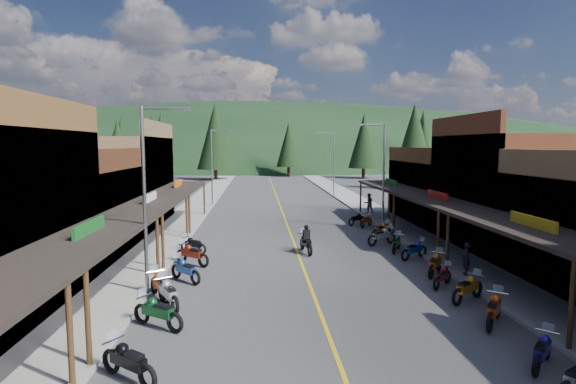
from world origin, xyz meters
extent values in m
plane|color=#38383A|center=(0.00, 0.00, 0.00)|extent=(220.00, 220.00, 0.00)
cube|color=gold|center=(0.00, 20.00, 0.01)|extent=(0.15, 90.00, 0.01)
cube|color=gray|center=(-8.70, 20.00, 0.07)|extent=(3.40, 94.00, 0.15)
cube|color=gray|center=(8.70, 20.00, 0.07)|extent=(3.40, 94.00, 0.15)
cylinder|color=#472D19|center=(-7.20, -13.60, 1.50)|extent=(0.16, 0.16, 3.00)
cube|color=brown|center=(-10.15, -7.90, 4.10)|extent=(0.30, 10.20, 8.20)
cube|color=black|center=(-8.70, -7.90, 3.00)|extent=(3.20, 10.20, 0.18)
cylinder|color=#472D19|center=(-7.20, -12.40, 1.50)|extent=(0.16, 0.16, 3.00)
cylinder|color=#472D19|center=(-7.20, -3.40, 1.50)|extent=(0.16, 0.16, 3.00)
cube|color=#14591E|center=(-8.70, -7.90, 3.20)|extent=(0.12, 3.00, 0.70)
cube|color=#3F2111|center=(-14.00, 1.70, 2.50)|extent=(8.00, 9.00, 5.00)
cube|color=#3F2111|center=(-10.15, 1.70, 3.10)|extent=(0.30, 9.00, 6.20)
cube|color=black|center=(-8.70, 1.70, 3.00)|extent=(3.20, 9.00, 0.18)
cylinder|color=#472D19|center=(-7.20, -2.20, 1.50)|extent=(0.16, 0.16, 3.00)
cylinder|color=#472D19|center=(-7.20, 5.60, 1.50)|extent=(0.16, 0.16, 3.00)
cube|color=silver|center=(-8.70, 1.70, 3.20)|extent=(0.12, 3.00, 0.70)
cube|color=brown|center=(-14.00, 11.30, 3.50)|extent=(8.00, 10.20, 7.00)
cube|color=brown|center=(-10.15, 11.30, 4.10)|extent=(0.30, 10.20, 8.20)
cube|color=black|center=(-8.70, 11.30, 3.00)|extent=(3.20, 10.20, 0.18)
cylinder|color=#472D19|center=(-7.20, 6.80, 1.50)|extent=(0.16, 0.16, 3.00)
cylinder|color=#472D19|center=(-7.20, 15.80, 1.50)|extent=(0.16, 0.16, 3.00)
cube|color=#CC590C|center=(-8.70, 11.30, 3.20)|extent=(0.12, 3.00, 0.70)
cube|color=brown|center=(10.15, -7.90, 3.10)|extent=(0.30, 10.20, 6.20)
cube|color=black|center=(8.70, -7.90, 3.00)|extent=(3.20, 10.20, 0.18)
cylinder|color=#472D19|center=(7.20, -12.40, 1.50)|extent=(0.16, 0.16, 3.00)
cylinder|color=#472D19|center=(7.20, -3.40, 1.50)|extent=(0.16, 0.16, 3.00)
cube|color=gold|center=(8.70, -7.90, 3.20)|extent=(0.12, 3.00, 0.70)
cube|color=#562B19|center=(14.00, 1.70, 3.50)|extent=(8.00, 9.00, 7.00)
cube|color=#562B19|center=(10.15, 1.70, 4.10)|extent=(0.30, 9.00, 8.20)
cube|color=black|center=(8.70, 1.70, 3.00)|extent=(3.20, 9.00, 0.18)
cylinder|color=#472D19|center=(7.20, -2.20, 1.50)|extent=(0.16, 0.16, 3.00)
cylinder|color=#472D19|center=(7.20, 5.60, 1.50)|extent=(0.16, 0.16, 3.00)
cube|color=#B2140F|center=(8.70, 1.70, 3.20)|extent=(0.12, 3.00, 0.70)
cube|color=#4C2D16|center=(14.00, 11.30, 2.50)|extent=(8.00, 10.20, 5.00)
cube|color=#4C2D16|center=(10.15, 11.30, 3.10)|extent=(0.30, 10.20, 6.20)
cube|color=black|center=(8.70, 11.30, 3.00)|extent=(3.20, 10.20, 0.18)
cylinder|color=#472D19|center=(7.20, 6.80, 1.50)|extent=(0.16, 0.16, 3.00)
cylinder|color=#472D19|center=(7.20, 15.80, 1.50)|extent=(0.16, 0.16, 3.00)
cube|color=#14591E|center=(8.70, 11.30, 3.20)|extent=(0.12, 3.00, 0.70)
cylinder|color=gray|center=(-7.10, -6.00, 4.00)|extent=(0.16, 0.16, 8.00)
cylinder|color=gray|center=(-6.10, -6.00, 7.90)|extent=(2.00, 0.10, 0.10)
cube|color=gray|center=(-5.20, -6.00, 7.85)|extent=(0.35, 0.18, 0.12)
cylinder|color=gray|center=(-7.10, 22.00, 4.00)|extent=(0.16, 0.16, 8.00)
cylinder|color=gray|center=(-6.10, 22.00, 7.90)|extent=(2.00, 0.10, 0.10)
cube|color=gray|center=(-5.20, 22.00, 7.85)|extent=(0.35, 0.18, 0.12)
cylinder|color=gray|center=(7.10, 8.00, 4.00)|extent=(0.16, 0.16, 8.00)
cylinder|color=gray|center=(6.10, 8.00, 7.90)|extent=(2.00, 0.10, 0.10)
cube|color=gray|center=(5.20, 8.00, 7.85)|extent=(0.35, 0.18, 0.12)
cylinder|color=gray|center=(7.10, 30.00, 4.00)|extent=(0.16, 0.16, 8.00)
cylinder|color=gray|center=(6.10, 30.00, 7.90)|extent=(2.00, 0.10, 0.10)
cube|color=gray|center=(5.20, 30.00, 7.85)|extent=(0.35, 0.18, 0.12)
ellipsoid|color=black|center=(0.00, 135.00, 0.00)|extent=(310.00, 140.00, 60.00)
cylinder|color=black|center=(-40.00, 62.00, 1.00)|extent=(0.60, 0.60, 2.00)
cone|color=black|center=(-40.00, 62.00, 6.50)|extent=(5.04, 5.04, 9.00)
cylinder|color=black|center=(-24.00, 70.00, 1.00)|extent=(0.60, 0.60, 2.00)
cone|color=black|center=(-24.00, 70.00, 7.25)|extent=(5.88, 5.88, 10.50)
cylinder|color=black|center=(-10.00, 58.00, 1.00)|extent=(0.60, 0.60, 2.00)
cone|color=black|center=(-10.00, 58.00, 8.00)|extent=(6.72, 6.72, 12.00)
cylinder|color=black|center=(4.00, 66.00, 1.00)|extent=(0.60, 0.60, 2.00)
cone|color=black|center=(4.00, 66.00, 6.50)|extent=(5.04, 5.04, 9.00)
cylinder|color=black|center=(18.00, 60.00, 1.00)|extent=(0.60, 0.60, 2.00)
cone|color=black|center=(18.00, 60.00, 7.25)|extent=(5.88, 5.88, 10.50)
cylinder|color=black|center=(34.00, 72.00, 1.00)|extent=(0.60, 0.60, 2.00)
cone|color=black|center=(34.00, 72.00, 8.00)|extent=(6.72, 6.72, 12.00)
cylinder|color=black|center=(46.00, 64.00, 1.00)|extent=(0.60, 0.60, 2.00)
cone|color=black|center=(46.00, 64.00, 6.50)|extent=(5.04, 5.04, 9.00)
cylinder|color=black|center=(-32.00, 76.00, 1.00)|extent=(0.60, 0.60, 2.00)
cone|color=black|center=(-32.00, 76.00, 7.25)|extent=(5.88, 5.88, 10.50)
cylinder|color=black|center=(-22.00, 40.00, 1.00)|extent=(0.60, 0.60, 2.00)
cone|color=black|center=(-22.00, 40.00, 6.00)|extent=(4.48, 4.48, 8.00)
cylinder|color=black|center=(24.00, 45.00, 1.00)|extent=(0.60, 0.60, 2.00)
cone|color=black|center=(24.00, 45.00, 6.40)|extent=(4.93, 4.93, 8.80)
cylinder|color=black|center=(-18.00, 50.00, 1.00)|extent=(0.60, 0.60, 2.00)
cone|color=black|center=(-18.00, 50.00, 6.80)|extent=(5.38, 5.38, 9.60)
cylinder|color=black|center=(20.00, 38.00, 1.00)|extent=(0.60, 0.60, 2.00)
cone|color=black|center=(20.00, 38.00, 7.20)|extent=(5.82, 5.82, 10.40)
imported|color=black|center=(7.67, -4.49, 0.95)|extent=(0.51, 0.66, 1.59)
imported|color=brown|center=(7.83, 15.26, 1.07)|extent=(0.94, 0.60, 1.84)
camera|label=1|loc=(-2.36, -25.04, 6.40)|focal=28.00mm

